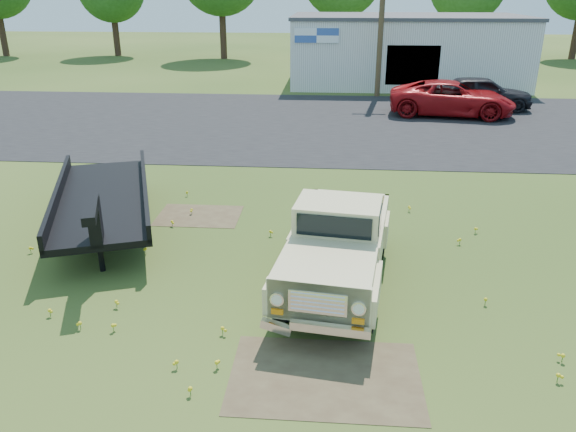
% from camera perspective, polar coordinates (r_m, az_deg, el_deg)
% --- Properties ---
extents(ground, '(140.00, 140.00, 0.00)m').
position_cam_1_polar(ground, '(11.81, -3.31, -6.66)').
color(ground, '#294115').
rests_on(ground, ground).
extents(asphalt_lot, '(90.00, 14.00, 0.02)m').
position_cam_1_polar(asphalt_lot, '(25.92, 1.12, 9.48)').
color(asphalt_lot, black).
rests_on(asphalt_lot, ground).
extents(dirt_patch_a, '(3.00, 2.00, 0.01)m').
position_cam_1_polar(dirt_patch_a, '(9.21, 3.79, -16.02)').
color(dirt_patch_a, '#473826').
rests_on(dirt_patch_a, ground).
extents(dirt_patch_b, '(2.20, 1.60, 0.01)m').
position_cam_1_polar(dirt_patch_b, '(15.27, -9.03, 0.02)').
color(dirt_patch_b, '#473826').
rests_on(dirt_patch_b, ground).
extents(commercial_building, '(14.20, 8.20, 4.15)m').
position_cam_1_polar(commercial_building, '(37.68, 11.83, 16.25)').
color(commercial_building, beige).
rests_on(commercial_building, ground).
extents(utility_pole_mid, '(1.60, 0.30, 9.00)m').
position_cam_1_polar(utility_pole_mid, '(32.36, 9.53, 19.96)').
color(utility_pole_mid, '#4C3623').
rests_on(utility_pole_mid, ground).
extents(vintage_pickup_truck, '(2.65, 5.27, 1.83)m').
position_cam_1_polar(vintage_pickup_truck, '(11.33, 5.02, -2.82)').
color(vintage_pickup_truck, beige).
rests_on(vintage_pickup_truck, ground).
extents(flatbed_trailer, '(4.26, 6.96, 1.80)m').
position_cam_1_polar(flatbed_trailer, '(14.82, -18.34, 2.16)').
color(flatbed_trailer, black).
rests_on(flatbed_trailer, ground).
extents(red_pickup, '(6.12, 3.45, 1.62)m').
position_cam_1_polar(red_pickup, '(28.33, 16.31, 11.38)').
color(red_pickup, maroon).
rests_on(red_pickup, ground).
extents(dark_sedan, '(4.86, 1.97, 1.65)m').
position_cam_1_polar(dark_sedan, '(30.23, 19.05, 11.73)').
color(dark_sedan, black).
rests_on(dark_sedan, ground).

